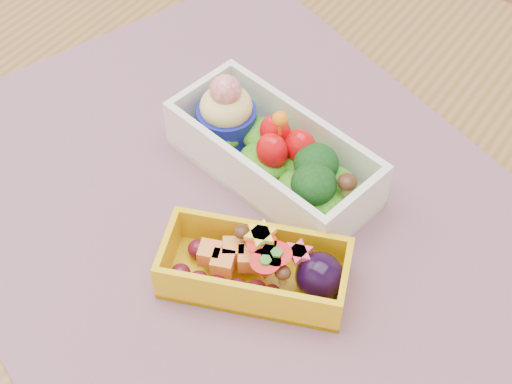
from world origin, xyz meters
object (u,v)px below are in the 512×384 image
Objects in this scene: placemat at (246,220)px; bento_white at (273,153)px; table at (260,266)px; bento_yellow at (259,268)px.

bento_white is at bearing 101.32° from placemat.
table is 0.15m from bento_yellow.
bento_yellow is (0.05, -0.05, 0.02)m from placemat.
bento_yellow reaches higher than placemat.
bento_yellow is at bearing -51.24° from bento_white.
bento_yellow is at bearing -56.31° from table.
table is 2.03× the size of placemat.
table is 0.10m from placemat.
table is 5.85× the size of bento_white.
bento_yellow is (0.06, -0.10, -0.01)m from bento_white.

